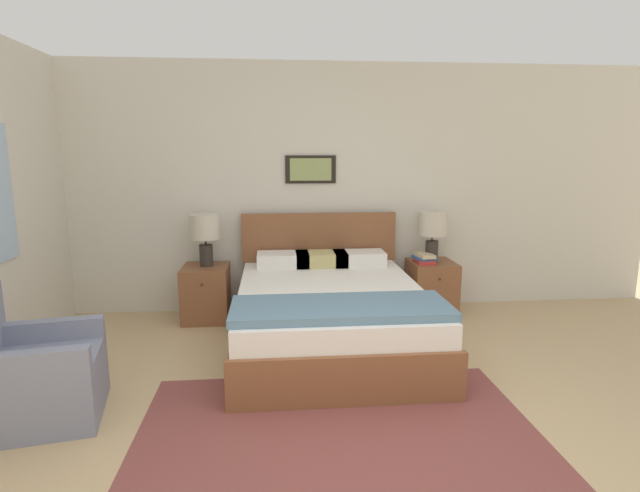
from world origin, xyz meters
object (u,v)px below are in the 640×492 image
bed (330,313)px  table_lamp_by_door (433,228)px  nightstand_near_window (206,293)px  table_lamp_near_window (205,231)px  nightstand_by_door (431,287)px  armchair (31,377)px

bed → table_lamp_by_door: table_lamp_by_door is taller
nightstand_near_window → table_lamp_by_door: bearing=0.7°
table_lamp_near_window → table_lamp_by_door: size_ratio=1.00×
nightstand_near_window → bed: bearing=-34.7°
nightstand_by_door → table_lamp_by_door: (-0.00, 0.03, 0.63)m
armchair → nightstand_near_window: bearing=145.2°
nightstand_by_door → table_lamp_near_window: table_lamp_near_window is taller
table_lamp_by_door → nightstand_near_window: bearing=-179.3°
armchair → table_lamp_by_door: bearing=110.3°
nightstand_near_window → table_lamp_near_window: (0.01, 0.03, 0.63)m
armchair → table_lamp_near_window: size_ratio=1.62×
armchair → bed: bearing=107.2°
nightstand_by_door → bed: bearing=-145.3°
bed → table_lamp_by_door: bearing=35.8°
bed → armchair: bearing=-152.3°
nightstand_near_window → table_lamp_by_door: (2.35, 0.03, 0.63)m
armchair → table_lamp_near_window: bearing=145.1°
armchair → nightstand_near_window: 2.06m
armchair → table_lamp_near_window: table_lamp_near_window is taller
bed → table_lamp_near_window: (-1.16, 0.84, 0.61)m
bed → table_lamp_near_window: table_lamp_near_window is taller
table_lamp_near_window → table_lamp_by_door: 2.34m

